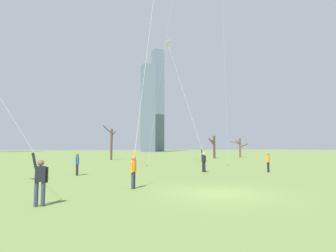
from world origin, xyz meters
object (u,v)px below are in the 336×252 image
at_px(bare_tree_right_of_center, 240,147).
at_px(bare_tree_rightmost, 214,146).
at_px(kite_flyer_far_back_yellow, 192,121).
at_px(bystander_watching_nearby, 77,163).
at_px(bare_tree_leftmost, 111,143).
at_px(kite_flyer_foreground_left_green, 141,103).
at_px(bystander_strolling_midfield, 268,161).

distance_m(bare_tree_right_of_center, bare_tree_rightmost, 7.27).
bearing_deg(kite_flyer_far_back_yellow, bare_tree_rightmost, 53.33).
distance_m(bystander_watching_nearby, bare_tree_leftmost, 24.83).
distance_m(kite_flyer_far_back_yellow, bare_tree_right_of_center, 32.61).
height_order(kite_flyer_foreground_left_green, bare_tree_leftmost, kite_flyer_foreground_left_green).
bearing_deg(kite_flyer_far_back_yellow, bystander_strolling_midfield, -50.92).
bearing_deg(bare_tree_right_of_center, kite_flyer_far_back_yellow, -135.26).
relative_size(kite_flyer_foreground_left_green, bare_tree_leftmost, 3.63).
xyz_separation_m(bare_tree_leftmost, bare_tree_rightmost, (19.47, -0.38, -0.58)).
bearing_deg(bystander_watching_nearby, bare_tree_right_of_center, 36.45).
distance_m(kite_flyer_foreground_left_green, bystander_watching_nearby, 7.58).
distance_m(kite_flyer_foreground_left_green, bare_tree_right_of_center, 43.30).
bearing_deg(bare_tree_right_of_center, kite_flyer_foreground_left_green, -134.87).
relative_size(bare_tree_right_of_center, bare_tree_leftmost, 0.69).
bearing_deg(bystander_watching_nearby, bystander_strolling_midfield, -12.96).
bearing_deg(bystander_strolling_midfield, bare_tree_right_of_center, 56.35).
relative_size(bystander_watching_nearby, bare_tree_leftmost, 0.29).
relative_size(kite_flyer_foreground_left_green, bare_tree_right_of_center, 5.24).
xyz_separation_m(bystander_strolling_midfield, bare_tree_leftmost, (-7.81, 27.15, 1.94)).
bearing_deg(bystander_strolling_midfield, bare_tree_leftmost, 106.05).
relative_size(bare_tree_leftmost, bare_tree_rightmost, 1.32).
relative_size(bystander_watching_nearby, bare_tree_rightmost, 0.38).
bearing_deg(bystander_strolling_midfield, bystander_watching_nearby, 167.04).
height_order(bystander_watching_nearby, bare_tree_rightmost, bare_tree_rightmost).
bearing_deg(bare_tree_right_of_center, bare_tree_rightmost, -168.59).
height_order(kite_flyer_far_back_yellow, kite_flyer_foreground_left_green, kite_flyer_foreground_left_green).
distance_m(bare_tree_right_of_center, bare_tree_leftmost, 26.62).
relative_size(kite_flyer_foreground_left_green, bystander_watching_nearby, 12.57).
distance_m(kite_flyer_far_back_yellow, bystander_strolling_midfield, 7.75).
relative_size(bystander_strolling_midfield, bare_tree_leftmost, 0.29).
height_order(kite_flyer_foreground_left_green, bystander_watching_nearby, kite_flyer_foreground_left_green).
distance_m(kite_flyer_far_back_yellow, bare_tree_leftmost, 22.18).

